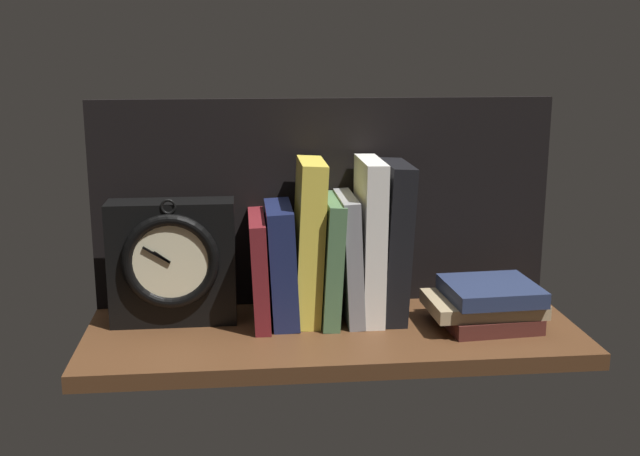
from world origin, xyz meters
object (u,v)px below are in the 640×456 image
at_px(book_maroon_dawkins, 259,269).
at_px(book_stack_side, 487,304).
at_px(book_black_skeptic, 393,241).
at_px(book_gray_chess, 349,257).
at_px(framed_clock, 172,262).
at_px(book_yellow_seinlanguage, 309,241).
at_px(book_white_catcher, 369,240).
at_px(book_green_romantic, 331,259).
at_px(book_navy_bierce, 282,263).

relative_size(book_maroon_dawkins, book_stack_side, 0.96).
bearing_deg(book_stack_side, book_black_skeptic, 156.26).
bearing_deg(book_stack_side, book_gray_chess, 163.76).
bearing_deg(framed_clock, book_yellow_seinlanguage, -0.32).
distance_m(book_black_skeptic, book_stack_side, 0.18).
distance_m(book_maroon_dawkins, framed_clock, 0.14).
relative_size(book_white_catcher, framed_clock, 1.25).
height_order(book_green_romantic, book_black_skeptic, book_black_skeptic).
xyz_separation_m(book_navy_bierce, book_black_skeptic, (0.18, 0.00, 0.03)).
relative_size(book_green_romantic, framed_clock, 0.95).
bearing_deg(book_green_romantic, book_navy_bierce, 180.00).
relative_size(book_navy_bierce, book_black_skeptic, 0.74).
distance_m(book_green_romantic, book_stack_side, 0.26).
xyz_separation_m(book_green_romantic, framed_clock, (-0.25, 0.00, 0.00)).
xyz_separation_m(book_maroon_dawkins, book_white_catcher, (0.18, 0.00, 0.04)).
xyz_separation_m(book_gray_chess, book_stack_side, (0.21, -0.06, -0.07)).
relative_size(book_maroon_dawkins, book_green_romantic, 0.87).
bearing_deg(book_maroon_dawkins, book_green_romantic, 0.00).
bearing_deg(book_navy_bierce, framed_clock, 179.60).
relative_size(book_maroon_dawkins, book_gray_chess, 0.85).
distance_m(book_navy_bierce, book_white_catcher, 0.14).
distance_m(book_navy_bierce, book_black_skeptic, 0.18).
bearing_deg(book_yellow_seinlanguage, book_navy_bierce, 180.00).
relative_size(book_yellow_seinlanguage, book_gray_chess, 1.28).
bearing_deg(book_green_romantic, book_white_catcher, 0.00).
distance_m(book_gray_chess, book_white_catcher, 0.04).
bearing_deg(framed_clock, book_gray_chess, -0.24).
relative_size(book_green_romantic, book_stack_side, 1.11).
bearing_deg(book_gray_chess, book_stack_side, -16.24).
bearing_deg(book_maroon_dawkins, book_navy_bierce, 0.00).
bearing_deg(book_green_romantic, book_stack_side, -14.36).
bearing_deg(book_black_skeptic, book_gray_chess, 180.00).
xyz_separation_m(book_maroon_dawkins, book_gray_chess, (0.14, 0.00, 0.02)).
height_order(book_black_skeptic, framed_clock, book_black_skeptic).
bearing_deg(book_maroon_dawkins, book_black_skeptic, 0.00).
xyz_separation_m(book_yellow_seinlanguage, book_black_skeptic, (0.14, 0.00, -0.00)).
height_order(book_yellow_seinlanguage, book_white_catcher, same).
bearing_deg(book_navy_bierce, book_black_skeptic, 0.00).
height_order(book_navy_bierce, framed_clock, framed_clock).
height_order(book_maroon_dawkins, book_stack_side, book_maroon_dawkins).
height_order(book_gray_chess, book_white_catcher, book_white_catcher).
distance_m(book_maroon_dawkins, book_gray_chess, 0.14).
bearing_deg(book_green_romantic, book_gray_chess, 0.00).
distance_m(book_maroon_dawkins, book_stack_side, 0.36).
bearing_deg(book_stack_side, book_green_romantic, 165.64).
relative_size(book_maroon_dawkins, book_white_catcher, 0.66).
height_order(book_navy_bierce, book_yellow_seinlanguage, book_yellow_seinlanguage).
height_order(book_green_romantic, book_gray_chess, book_gray_chess).
height_order(book_yellow_seinlanguage, book_green_romantic, book_yellow_seinlanguage).
bearing_deg(book_yellow_seinlanguage, book_maroon_dawkins, 180.00).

